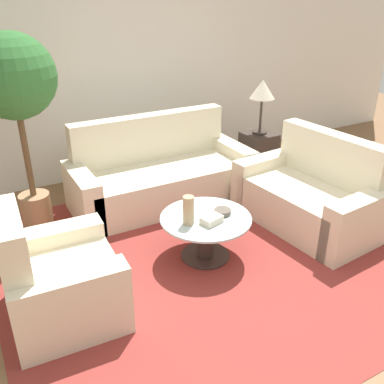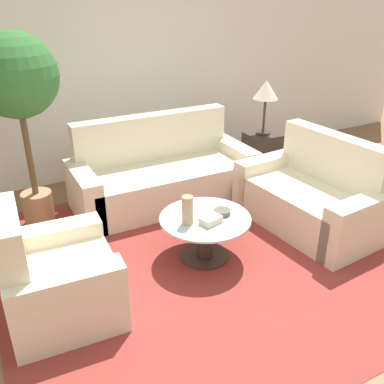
% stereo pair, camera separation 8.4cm
% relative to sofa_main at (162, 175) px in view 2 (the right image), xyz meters
% --- Properties ---
extents(ground_plane, '(14.00, 14.00, 0.00)m').
position_rel_sofa_main_xyz_m(ground_plane, '(-0.16, -1.95, -0.29)').
color(ground_plane, brown).
extents(wall_back, '(10.00, 0.06, 2.60)m').
position_rel_sofa_main_xyz_m(wall_back, '(-0.16, 1.05, 1.01)').
color(wall_back, white).
rests_on(wall_back, ground_plane).
extents(rug, '(3.58, 3.36, 0.01)m').
position_rel_sofa_main_xyz_m(rug, '(-0.14, -1.27, -0.29)').
color(rug, maroon).
rests_on(rug, ground_plane).
extents(sofa_main, '(2.03, 0.84, 0.95)m').
position_rel_sofa_main_xyz_m(sofa_main, '(0.00, 0.00, 0.00)').
color(sofa_main, beige).
rests_on(sofa_main, ground_plane).
extents(armchair, '(0.82, 0.91, 0.91)m').
position_rel_sofa_main_xyz_m(armchair, '(-1.49, -1.40, -0.01)').
color(armchair, beige).
rests_on(armchair, ground_plane).
extents(loveseat, '(0.93, 1.50, 0.93)m').
position_rel_sofa_main_xyz_m(loveseat, '(1.13, -1.24, -0.00)').
color(loveseat, beige).
rests_on(loveseat, ground_plane).
extents(coffee_table, '(0.81, 0.81, 0.41)m').
position_rel_sofa_main_xyz_m(coffee_table, '(-0.14, -1.27, -0.03)').
color(coffee_table, '#332823').
rests_on(coffee_table, ground_plane).
extents(side_table, '(0.38, 0.38, 0.58)m').
position_rel_sofa_main_xyz_m(side_table, '(1.39, -0.00, -0.00)').
color(side_table, '#332823').
rests_on(side_table, ground_plane).
extents(table_lamp, '(0.30, 0.30, 0.66)m').
position_rel_sofa_main_xyz_m(table_lamp, '(1.39, -0.00, 0.81)').
color(table_lamp, '#332823').
rests_on(table_lamp, side_table).
extents(potted_plant, '(0.78, 0.78, 1.91)m').
position_rel_sofa_main_xyz_m(potted_plant, '(-1.36, 0.07, 1.13)').
color(potted_plant, '#93704C').
rests_on(potted_plant, ground_plane).
extents(vase, '(0.10, 0.10, 0.26)m').
position_rel_sofa_main_xyz_m(vase, '(-0.33, -1.29, 0.24)').
color(vase, tan).
rests_on(vase, coffee_table).
extents(bowl, '(0.15, 0.15, 0.05)m').
position_rel_sofa_main_xyz_m(bowl, '(0.02, -1.29, 0.14)').
color(bowl, brown).
rests_on(bowl, coffee_table).
extents(book_stack, '(0.20, 0.16, 0.06)m').
position_rel_sofa_main_xyz_m(book_stack, '(-0.15, -1.38, 0.15)').
color(book_stack, beige).
rests_on(book_stack, coffee_table).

